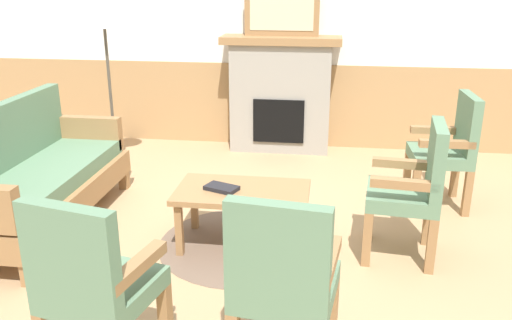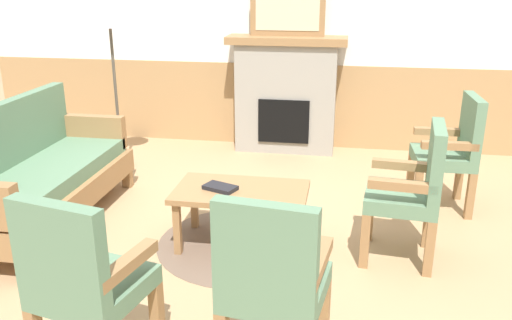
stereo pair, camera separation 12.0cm
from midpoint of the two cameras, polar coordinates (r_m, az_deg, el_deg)
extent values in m
plane|color=tan|center=(4.05, 0.02, -9.00)|extent=(14.00, 14.00, 0.00)
cube|color=white|center=(6.17, 4.18, 13.90)|extent=(7.20, 0.12, 2.70)
cube|color=#A87F51|center=(6.25, 3.93, 5.82)|extent=(7.20, 0.02, 0.95)
cube|color=gray|center=(6.04, 3.78, 6.59)|extent=(1.10, 0.36, 1.20)
cube|color=black|center=(5.91, 3.53, 4.11)|extent=(0.56, 0.02, 0.48)
cube|color=olive|center=(5.94, 3.91, 12.63)|extent=(1.30, 0.44, 0.08)
cube|color=olive|center=(5.91, 3.99, 15.71)|extent=(0.80, 0.03, 0.56)
cube|color=beige|center=(5.89, 3.97, 15.70)|extent=(0.68, 0.01, 0.44)
cube|color=olive|center=(3.85, -22.33, -10.77)|extent=(0.08, 0.08, 0.16)
cube|color=olive|center=(5.20, -12.86, -1.95)|extent=(0.08, 0.08, 0.16)
cube|color=olive|center=(5.45, -18.71, -1.52)|extent=(0.08, 0.08, 0.16)
cube|color=olive|center=(4.57, -20.45, -3.29)|extent=(0.70, 1.80, 0.20)
cube|color=#5B7F60|center=(4.51, -20.68, -1.41)|extent=(0.60, 1.70, 0.12)
cube|color=#5B7F60|center=(4.58, -24.39, 2.49)|extent=(0.10, 1.70, 0.50)
cube|color=olive|center=(5.19, -16.25, 2.96)|extent=(0.60, 0.10, 0.30)
cube|color=olive|center=(3.87, -7.48, -7.24)|extent=(0.05, 0.05, 0.40)
cube|color=olive|center=(3.73, 5.11, -8.23)|extent=(0.05, 0.05, 0.40)
cube|color=olive|center=(4.25, -5.77, -4.66)|extent=(0.05, 0.05, 0.40)
cube|color=olive|center=(4.12, 5.63, -5.45)|extent=(0.05, 0.05, 0.40)
cube|color=olive|center=(3.88, -0.72, -3.42)|extent=(0.96, 0.56, 0.04)
cylinder|color=brown|center=(4.06, -0.70, -8.87)|extent=(1.26, 1.26, 0.01)
cube|color=black|center=(3.87, -2.94, -2.95)|extent=(0.27, 0.21, 0.03)
cube|color=olive|center=(3.76, 12.43, -8.36)|extent=(0.07, 0.07, 0.40)
cube|color=olive|center=(4.14, 12.81, -5.74)|extent=(0.07, 0.07, 0.40)
cube|color=olive|center=(3.77, 18.87, -8.90)|extent=(0.07, 0.07, 0.40)
cube|color=olive|center=(4.15, 18.62, -6.24)|extent=(0.07, 0.07, 0.40)
cube|color=#5B7F60|center=(3.85, 16.02, -3.92)|extent=(0.53, 0.53, 0.10)
cube|color=#5B7F60|center=(3.76, 19.45, -0.10)|extent=(0.13, 0.49, 0.48)
cube|color=olive|center=(3.59, 16.24, -2.66)|extent=(0.44, 0.11, 0.06)
cube|color=olive|center=(3.98, 16.25, -0.54)|extent=(0.44, 0.11, 0.06)
cube|color=olive|center=(4.64, 17.52, -3.40)|extent=(0.06, 0.06, 0.40)
cube|color=olive|center=(5.03, 16.78, -1.58)|extent=(0.06, 0.06, 0.40)
cube|color=olive|center=(4.73, 22.53, -3.56)|extent=(0.06, 0.06, 0.40)
cube|color=olive|center=(5.11, 21.42, -1.76)|extent=(0.06, 0.06, 0.40)
cube|color=#5B7F60|center=(4.79, 19.89, 0.24)|extent=(0.50, 0.50, 0.10)
cube|color=#5B7F60|center=(4.76, 22.64, 3.44)|extent=(0.10, 0.48, 0.48)
cube|color=olive|center=(4.55, 20.63, 1.44)|extent=(0.44, 0.09, 0.06)
cube|color=olive|center=(4.93, 19.65, 2.87)|extent=(0.44, 0.09, 0.06)
cube|color=olive|center=(3.20, -15.94, -13.99)|extent=(0.07, 0.07, 0.40)
cube|color=olive|center=(2.99, -9.30, -16.05)|extent=(0.07, 0.07, 0.40)
cube|color=#5B7F60|center=(2.81, -15.61, -12.86)|extent=(0.57, 0.57, 0.10)
cube|color=#5B7F60|center=(2.54, -18.95, -9.35)|extent=(0.49, 0.18, 0.48)
cube|color=olive|center=(2.85, -19.22, -8.88)|extent=(0.17, 0.44, 0.06)
cube|color=olive|center=(2.62, -12.32, -10.82)|extent=(0.17, 0.44, 0.06)
cube|color=olive|center=(3.07, 0.39, -14.63)|extent=(0.07, 0.07, 0.40)
cube|color=olive|center=(3.00, 8.39, -15.80)|extent=(0.07, 0.07, 0.40)
cube|color=#5B7F60|center=(2.72, 3.43, -13.30)|extent=(0.54, 0.54, 0.10)
cube|color=#5B7F60|center=(2.41, 2.40, -9.92)|extent=(0.49, 0.14, 0.48)
cube|color=olive|center=(2.68, -0.81, -9.56)|extent=(0.13, 0.45, 0.06)
cube|color=olive|center=(2.60, 7.97, -10.75)|extent=(0.13, 0.45, 0.06)
cylinder|color=#332D28|center=(5.81, -13.50, -0.43)|extent=(0.24, 0.24, 0.03)
cylinder|color=#4C473D|center=(5.62, -14.06, 6.46)|extent=(0.03, 0.03, 1.40)
cone|color=silver|center=(5.50, -14.77, 14.86)|extent=(0.36, 0.36, 0.25)
camera|label=1|loc=(0.06, -89.17, 0.29)|focal=37.59mm
camera|label=2|loc=(0.06, 90.83, -0.29)|focal=37.59mm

